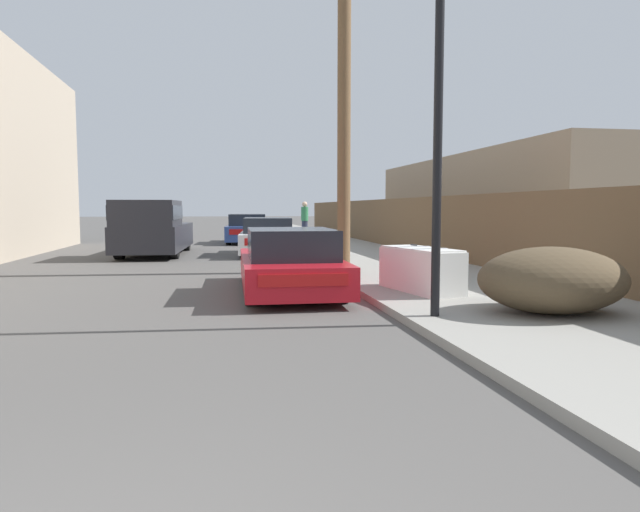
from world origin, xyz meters
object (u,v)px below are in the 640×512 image
object	(u,v)px
street_lamp	(439,93)
parked_sports_car_red	(289,263)
utility_pole	(344,76)
brush_pile	(552,280)
car_parked_far	(248,229)
pedestrian	(305,219)
discarded_fridge	(421,269)
car_parked_mid	(268,237)
pickup_truck	(153,229)

from	to	relation	value
street_lamp	parked_sports_car_red	bearing A→B (deg)	115.57
utility_pole	brush_pile	size ratio (longest dim) A/B	4.36
car_parked_far	pedestrian	xyz separation A→B (m)	(2.77, 1.06, 0.42)
brush_pile	pedestrian	world-z (taller)	pedestrian
discarded_fridge	car_parked_mid	xyz separation A→B (m)	(-1.84, 9.71, 0.09)
car_parked_mid	pickup_truck	world-z (taller)	pickup_truck
street_lamp	brush_pile	bearing A→B (deg)	-2.15
car_parked_far	pedestrian	distance (m)	3.00
brush_pile	pedestrian	size ratio (longest dim) A/B	1.17
parked_sports_car_red	brush_pile	distance (m)	4.66
car_parked_mid	street_lamp	bearing A→B (deg)	-79.26
car_parked_far	pedestrian	bearing A→B (deg)	25.43
street_lamp	discarded_fridge	bearing A→B (deg)	74.55
parked_sports_car_red	street_lamp	bearing A→B (deg)	-62.93
car_parked_far	brush_pile	distance (m)	19.13
car_parked_mid	utility_pole	bearing A→B (deg)	-71.11
parked_sports_car_red	car_parked_far	xyz separation A→B (m)	(0.03, 15.51, 0.07)
parked_sports_car_red	pedestrian	distance (m)	16.82
parked_sports_car_red	pedestrian	xyz separation A→B (m)	(2.81, 16.58, 0.49)
discarded_fridge	street_lamp	world-z (taller)	street_lamp
car_parked_far	brush_pile	world-z (taller)	car_parked_far
discarded_fridge	car_parked_far	bearing A→B (deg)	85.94
car_parked_mid	utility_pole	size ratio (longest dim) A/B	0.47
discarded_fridge	pedestrian	world-z (taller)	pedestrian
car_parked_far	street_lamp	bearing A→B (deg)	-80.87
discarded_fridge	car_parked_mid	size ratio (longest dim) A/B	0.45
pickup_truck	brush_pile	xyz separation A→B (m)	(6.67, -12.26, -0.32)
utility_pole	street_lamp	xyz separation A→B (m)	(-0.16, -6.42, -1.66)
parked_sports_car_red	utility_pole	bearing A→B (deg)	62.65
pickup_truck	brush_pile	size ratio (longest dim) A/B	2.75
discarded_fridge	brush_pile	distance (m)	2.56
parked_sports_car_red	car_parked_mid	bearing A→B (deg)	89.20
utility_pole	pedestrian	world-z (taller)	utility_pole
parked_sports_car_red	car_parked_far	size ratio (longest dim) A/B	1.02
parked_sports_car_red	car_parked_far	world-z (taller)	car_parked_far
parked_sports_car_red	car_parked_far	bearing A→B (deg)	91.37
pedestrian	street_lamp	bearing A→B (deg)	-93.57
parked_sports_car_red	car_parked_mid	world-z (taller)	car_parked_mid
car_parked_far	utility_pole	world-z (taller)	utility_pole
parked_sports_car_red	street_lamp	world-z (taller)	street_lamp
brush_pile	pickup_truck	bearing A→B (deg)	118.54
pickup_truck	car_parked_mid	bearing A→B (deg)	179.54
discarded_fridge	pedestrian	xyz separation A→B (m)	(0.61, 17.59, 0.53)
discarded_fridge	pedestrian	distance (m)	17.61
utility_pole	brush_pile	xyz separation A→B (m)	(1.52, -6.48, -4.16)
car_parked_far	pedestrian	size ratio (longest dim) A/B	2.53
pedestrian	car_parked_far	bearing A→B (deg)	-159.04
utility_pole	pedestrian	size ratio (longest dim) A/B	5.11
street_lamp	brush_pile	distance (m)	3.01
discarded_fridge	pickup_truck	xyz separation A→B (m)	(-5.61, 9.93, 0.41)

